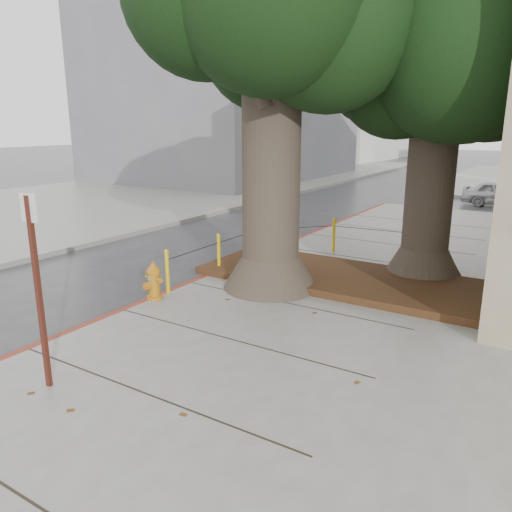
{
  "coord_description": "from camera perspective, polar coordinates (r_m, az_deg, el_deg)",
  "views": [
    {
      "loc": [
        4.93,
        -6.19,
        3.59
      ],
      "look_at": [
        -0.05,
        1.71,
        1.1
      ],
      "focal_mm": 35.0,
      "sensor_mm": 36.0,
      "label": 1
    }
  ],
  "objects": [
    {
      "name": "car_dark",
      "position": [
        28.0,
        0.14,
        8.93
      ],
      "size": [
        2.12,
        4.71,
        1.34
      ],
      "primitive_type": "imported",
      "rotation": [
        0.0,
        0.0,
        -0.05
      ],
      "color": "black",
      "rests_on": "ground"
    },
    {
      "name": "tree_far",
      "position": [
        11.83,
        22.3,
        20.82
      ],
      "size": [
        4.5,
        3.8,
        7.17
      ],
      "color": "#4C3F33",
      "rests_on": "sidewalk_main"
    },
    {
      "name": "tree_near",
      "position": [
        10.42,
        3.96,
        24.83
      ],
      "size": [
        4.5,
        3.8,
        7.68
      ],
      "color": "#4C3F33",
      "rests_on": "sidewalk_main"
    },
    {
      "name": "ground",
      "position": [
        8.69,
        -5.84,
        -9.55
      ],
      "size": [
        140.0,
        140.0,
        0.0
      ],
      "primitive_type": "plane",
      "color": "#28282B",
      "rests_on": "ground"
    },
    {
      "name": "building_far_white",
      "position": [
        55.83,
        9.5,
        18.74
      ],
      "size": [
        12.0,
        18.0,
        15.0
      ],
      "primitive_type": "cube",
      "color": "silver",
      "rests_on": "ground"
    },
    {
      "name": "signpost",
      "position": [
        6.98,
        -23.72,
        -2.69
      ],
      "size": [
        0.26,
        0.07,
        2.61
      ],
      "rotation": [
        0.0,
        0.0,
        0.13
      ],
      "color": "#471911",
      "rests_on": "sidewalk_main"
    },
    {
      "name": "car_silver",
      "position": [
        24.83,
        26.29,
        6.38
      ],
      "size": [
        3.38,
        1.5,
        1.13
      ],
      "primitive_type": "imported",
      "rotation": [
        0.0,
        0.0,
        1.62
      ],
      "color": "#B9B8BE",
      "rests_on": "ground"
    },
    {
      "name": "curb_red",
      "position": [
        11.66,
        -6.07,
        -2.71
      ],
      "size": [
        0.14,
        26.0,
        0.16
      ],
      "primitive_type": "cube",
      "color": "maroon",
      "rests_on": "ground"
    },
    {
      "name": "sidewalk_opposite",
      "position": [
        25.16,
        -17.18,
        6.22
      ],
      "size": [
        14.0,
        60.0,
        0.15
      ],
      "primitive_type": "cube",
      "color": "slate",
      "rests_on": "ground"
    },
    {
      "name": "fire_hydrant",
      "position": [
        10.24,
        -11.61,
        -2.77
      ],
      "size": [
        0.42,
        0.4,
        0.78
      ],
      "rotation": [
        0.0,
        0.0,
        -0.21
      ],
      "color": "#C77814",
      "rests_on": "sidewalk_main"
    },
    {
      "name": "building_far_grey",
      "position": [
        34.61,
        -3.22,
        18.88
      ],
      "size": [
        12.0,
        16.0,
        12.0
      ],
      "primitive_type": "cube",
      "color": "slate",
      "rests_on": "ground"
    },
    {
      "name": "bollard_ring",
      "position": [
        12.41,
        3.36,
        1.25
      ],
      "size": [
        3.79,
        5.39,
        0.95
      ],
      "color": "yellow",
      "rests_on": "sidewalk_main"
    },
    {
      "name": "planter_bed",
      "position": [
        11.38,
        9.97,
        -2.49
      ],
      "size": [
        6.4,
        2.6,
        0.16
      ],
      "primitive_type": "cube",
      "color": "black",
      "rests_on": "sidewalk_main"
    }
  ]
}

